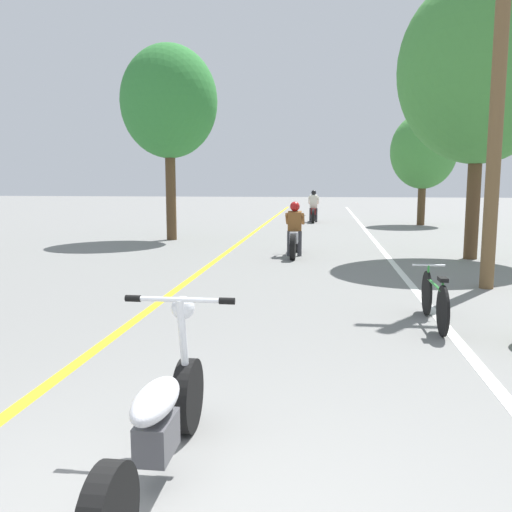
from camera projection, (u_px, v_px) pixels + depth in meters
lane_stripe_center at (233, 247)px, 15.36m from camera, size 0.14×48.00×0.01m
lane_stripe_edge at (382, 250)px, 14.85m from camera, size 0.14×48.00×0.01m
utility_pole at (498, 91)px, 9.12m from camera, size 1.10×0.24×6.60m
roadside_tree_right_near at (480, 70)px, 12.57m from camera, size 3.79×3.41×6.64m
roadside_tree_right_far at (424, 151)px, 22.69m from camera, size 2.75×2.48×4.70m
roadside_tree_left at (169, 102)px, 16.81m from camera, size 3.03×2.72×6.06m
motorcycle_foreground at (159, 424)px, 3.37m from camera, size 0.79×2.10×1.09m
motorcycle_rider_lead at (295, 235)px, 13.64m from camera, size 0.50×2.11×1.37m
motorcycle_rider_far at (313, 210)px, 24.66m from camera, size 0.50×2.01×1.45m
bicycle_parked at (434, 299)px, 7.11m from camera, size 0.44×1.69×0.74m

